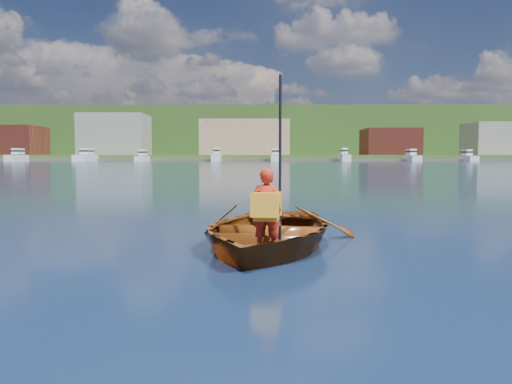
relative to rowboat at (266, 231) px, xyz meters
The scene contains 8 objects.
ground 0.86m from the rowboat, 94.96° to the left, with size 600.00×600.00×0.00m.
rowboat is the anchor object (origin of this frame).
child_paddler 1.00m from the rowboat, 90.67° to the right, with size 0.42×0.39×2.21m.
shoreline 237.65m from the rowboat, 90.02° to the left, with size 400.00×140.00×22.00m.
dock 148.87m from the rowboat, 91.43° to the left, with size 160.01×11.62×0.80m.
waterfront_buildings 166.18m from the rowboat, 92.70° to the left, with size 202.00×16.00×14.00m.
marina_yachts 144.42m from the rowboat, 93.82° to the left, with size 139.32×13.02×4.38m.
hillside_trees 233.29m from the rowboat, 85.60° to the left, with size 298.31×81.80×25.11m.
Camera 1 is at (-0.03, -7.89, 1.28)m, focal length 35.00 mm.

